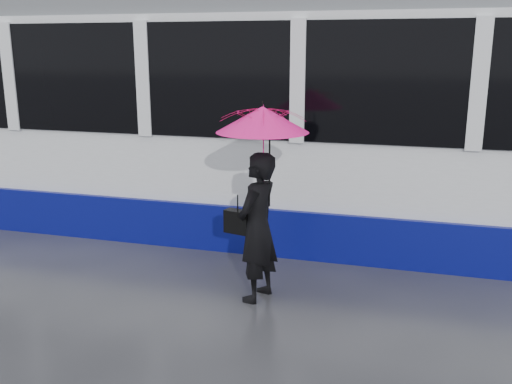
% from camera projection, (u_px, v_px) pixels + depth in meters
% --- Properties ---
extents(ground, '(90.00, 90.00, 0.00)m').
position_uv_depth(ground, '(209.00, 292.00, 6.23)').
color(ground, '#28282C').
rests_on(ground, ground).
extents(rails, '(34.00, 1.51, 0.02)m').
position_uv_depth(rails, '(267.00, 225.00, 8.56)').
color(rails, '#3F3D38').
rests_on(rails, ground).
extents(tram, '(26.00, 2.56, 3.35)m').
position_uv_depth(tram, '(508.00, 124.00, 7.31)').
color(tram, white).
rests_on(tram, ground).
extents(woman, '(0.51, 0.65, 1.58)m').
position_uv_depth(woman, '(258.00, 227.00, 5.89)').
color(woman, black).
rests_on(woman, ground).
extents(umbrella, '(1.12, 1.12, 1.07)m').
position_uv_depth(umbrella, '(262.00, 137.00, 5.64)').
color(umbrella, '#EF146B').
rests_on(umbrella, ground).
extents(handbag, '(0.30, 0.19, 0.42)m').
position_uv_depth(handbag, '(238.00, 222.00, 5.96)').
color(handbag, black).
rests_on(handbag, ground).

